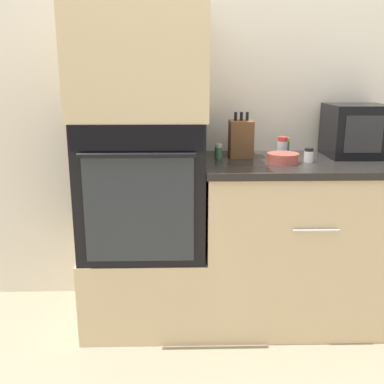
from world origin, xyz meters
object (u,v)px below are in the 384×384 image
(microwave, at_px, (356,131))
(condiment_jar_far, at_px, (282,147))
(condiment_jar_back, at_px, (285,146))
(wall_oven, at_px, (144,184))
(condiment_jar_near, at_px, (309,155))
(condiment_jar_mid, at_px, (218,152))
(knife_block, at_px, (241,139))
(bowl, at_px, (283,158))

(microwave, bearing_deg, condiment_jar_far, -177.27)
(microwave, relative_size, condiment_jar_back, 3.46)
(wall_oven, relative_size, condiment_jar_near, 9.58)
(microwave, bearing_deg, condiment_jar_back, 167.46)
(condiment_jar_mid, bearing_deg, microwave, 4.71)
(condiment_jar_mid, bearing_deg, knife_block, 25.86)
(condiment_jar_mid, bearing_deg, condiment_jar_near, -12.43)
(condiment_jar_near, bearing_deg, wall_oven, 177.16)
(condiment_jar_near, relative_size, condiment_jar_far, 0.65)
(microwave, xyz_separation_m, bowl, (-0.43, -0.18, -0.11))
(microwave, relative_size, bowl, 1.94)
(microwave, distance_m, condiment_jar_near, 0.35)
(condiment_jar_mid, distance_m, condiment_jar_back, 0.41)
(bowl, distance_m, condiment_jar_near, 0.14)
(condiment_jar_far, bearing_deg, condiment_jar_near, -53.55)
(condiment_jar_near, bearing_deg, bowl, -171.08)
(microwave, xyz_separation_m, condiment_jar_mid, (-0.75, -0.06, -0.10))
(wall_oven, xyz_separation_m, condiment_jar_back, (0.78, 0.20, 0.16))
(condiment_jar_mid, distance_m, condiment_jar_far, 0.35)
(bowl, relative_size, condiment_jar_near, 2.25)
(microwave, relative_size, condiment_jar_near, 4.36)
(condiment_jar_mid, bearing_deg, condiment_jar_back, 20.22)
(condiment_jar_near, bearing_deg, condiment_jar_back, 105.30)
(condiment_jar_back, bearing_deg, condiment_jar_far, -111.33)
(knife_block, relative_size, condiment_jar_near, 3.35)
(condiment_jar_mid, height_order, condiment_jar_far, condiment_jar_far)
(condiment_jar_mid, bearing_deg, wall_oven, -171.66)
(wall_oven, distance_m, condiment_jar_back, 0.82)
(condiment_jar_near, distance_m, condiment_jar_back, 0.25)
(knife_block, xyz_separation_m, condiment_jar_mid, (-0.12, -0.06, -0.06))
(microwave, bearing_deg, knife_block, -179.87)
(bowl, bearing_deg, microwave, 22.91)
(wall_oven, xyz_separation_m, condiment_jar_mid, (0.39, 0.06, 0.16))
(knife_block, xyz_separation_m, condiment_jar_far, (0.22, -0.02, -0.05))
(condiment_jar_near, xyz_separation_m, condiment_jar_mid, (-0.45, 0.10, 0.00))
(microwave, relative_size, knife_block, 1.30)
(wall_oven, height_order, condiment_jar_near, wall_oven)
(bowl, height_order, condiment_jar_back, condiment_jar_back)
(microwave, bearing_deg, bowl, -157.09)
(wall_oven, bearing_deg, condiment_jar_back, 14.38)
(condiment_jar_mid, bearing_deg, bowl, -21.01)
(knife_block, height_order, condiment_jar_back, knife_block)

